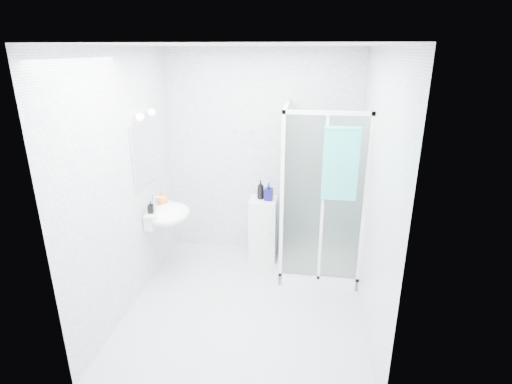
# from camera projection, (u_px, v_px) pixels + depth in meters

# --- Properties ---
(room) EXTENTS (2.40, 2.60, 2.60)m
(room) POSITION_uv_depth(u_px,v_px,m) (246.00, 189.00, 3.82)
(room) COLOR white
(room) RESTS_ON ground
(shower_enclosure) EXTENTS (0.90, 0.95, 2.00)m
(shower_enclosure) POSITION_uv_depth(u_px,v_px,m) (312.00, 238.00, 4.74)
(shower_enclosure) COLOR white
(shower_enclosure) RESTS_ON ground
(wall_basin) EXTENTS (0.46, 0.56, 0.35)m
(wall_basin) POSITION_uv_depth(u_px,v_px,m) (167.00, 214.00, 4.54)
(wall_basin) COLOR white
(wall_basin) RESTS_ON ground
(mirror) EXTENTS (0.02, 0.60, 0.70)m
(mirror) POSITION_uv_depth(u_px,v_px,m) (145.00, 153.00, 4.33)
(mirror) COLOR white
(mirror) RESTS_ON room
(vanity_lights) EXTENTS (0.10, 0.40, 0.08)m
(vanity_lights) POSITION_uv_depth(u_px,v_px,m) (145.00, 114.00, 4.18)
(vanity_lights) COLOR silver
(vanity_lights) RESTS_ON room
(wall_hooks) EXTENTS (0.23, 0.06, 0.03)m
(wall_hooks) POSITION_uv_depth(u_px,v_px,m) (242.00, 131.00, 4.92)
(wall_hooks) COLOR silver
(wall_hooks) RESTS_ON room
(storage_cabinet) EXTENTS (0.34, 0.36, 0.81)m
(storage_cabinet) POSITION_uv_depth(u_px,v_px,m) (263.00, 229.00, 5.09)
(storage_cabinet) COLOR white
(storage_cabinet) RESTS_ON ground
(hand_towel) EXTENTS (0.36, 0.05, 0.76)m
(hand_towel) POSITION_uv_depth(u_px,v_px,m) (341.00, 162.00, 3.98)
(hand_towel) COLOR #2FB1A3
(hand_towel) RESTS_ON shower_enclosure
(shampoo_bottle_a) EXTENTS (0.10, 0.10, 0.24)m
(shampoo_bottle_a) POSITION_uv_depth(u_px,v_px,m) (261.00, 190.00, 4.93)
(shampoo_bottle_a) COLOR black
(shampoo_bottle_a) RESTS_ON storage_cabinet
(shampoo_bottle_b) EXTENTS (0.11, 0.11, 0.22)m
(shampoo_bottle_b) POSITION_uv_depth(u_px,v_px,m) (269.00, 192.00, 4.88)
(shampoo_bottle_b) COLOR #100D4F
(shampoo_bottle_b) RESTS_ON storage_cabinet
(soap_dispenser_orange) EXTENTS (0.16, 0.16, 0.17)m
(soap_dispenser_orange) POSITION_uv_depth(u_px,v_px,m) (162.00, 198.00, 4.60)
(soap_dispenser_orange) COLOR orange
(soap_dispenser_orange) RESTS_ON wall_basin
(soap_dispenser_black) EXTENTS (0.07, 0.07, 0.14)m
(soap_dispenser_black) POSITION_uv_depth(u_px,v_px,m) (151.00, 207.00, 4.37)
(soap_dispenser_black) COLOR black
(soap_dispenser_black) RESTS_ON wall_basin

